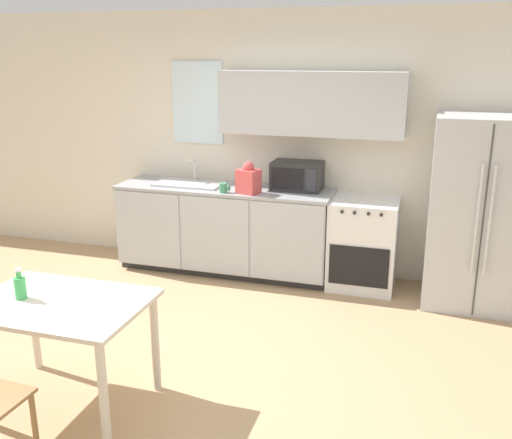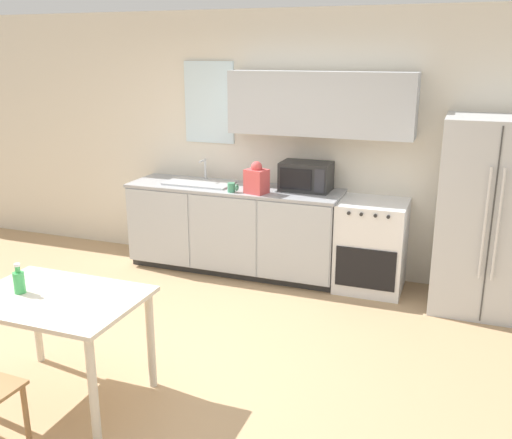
{
  "view_description": "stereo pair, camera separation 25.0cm",
  "coord_description": "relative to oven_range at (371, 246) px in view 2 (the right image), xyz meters",
  "views": [
    {
      "loc": [
        1.68,
        -3.41,
        2.28
      ],
      "look_at": [
        0.46,
        0.59,
        1.05
      ],
      "focal_mm": 40.0,
      "sensor_mm": 36.0,
      "label": 1
    },
    {
      "loc": [
        1.92,
        -3.33,
        2.28
      ],
      "look_at": [
        0.46,
        0.59,
        1.05
      ],
      "focal_mm": 40.0,
      "sensor_mm": 36.0,
      "label": 2
    }
  ],
  "objects": [
    {
      "name": "ground_plane",
      "position": [
        -1.14,
        -2.04,
        -0.45
      ],
      "size": [
        12.0,
        12.0,
        0.0
      ],
      "primitive_type": "plane",
      "color": "tan"
    },
    {
      "name": "wall_back",
      "position": [
        -1.06,
        0.3,
        0.98
      ],
      "size": [
        12.0,
        0.38,
        2.7
      ],
      "color": "beige",
      "rests_on": "ground_plane"
    },
    {
      "name": "kitchen_counter",
      "position": [
        -1.46,
        -0.01,
        0.02
      ],
      "size": [
        2.27,
        0.64,
        0.93
      ],
      "color": "#333333",
      "rests_on": "ground_plane"
    },
    {
      "name": "oven_range",
      "position": [
        0.0,
        0.0,
        0.0
      ],
      "size": [
        0.65,
        0.62,
        0.89
      ],
      "color": "white",
      "rests_on": "ground_plane"
    },
    {
      "name": "refrigerator",
      "position": [
        1.04,
        -0.08,
        0.43
      ],
      "size": [
        0.9,
        0.8,
        1.75
      ],
      "color": "silver",
      "rests_on": "ground_plane"
    },
    {
      "name": "kitchen_sink",
      "position": [
        -1.86,
        -0.0,
        0.5
      ],
      "size": [
        0.72,
        0.39,
        0.24
      ],
      "color": "#B7BABC",
      "rests_on": "kitchen_counter"
    },
    {
      "name": "microwave",
      "position": [
        -0.71,
        0.1,
        0.63
      ],
      "size": [
        0.5,
        0.34,
        0.29
      ],
      "color": "#282828",
      "rests_on": "kitchen_counter"
    },
    {
      "name": "coffee_mug",
      "position": [
        -1.38,
        -0.24,
        0.53
      ],
      "size": [
        0.11,
        0.08,
        0.09
      ],
      "color": "#3F8C66",
      "rests_on": "kitchen_counter"
    },
    {
      "name": "grocery_bag_0",
      "position": [
        -1.14,
        -0.19,
        0.62
      ],
      "size": [
        0.24,
        0.22,
        0.32
      ],
      "rotation": [
        0.0,
        0.0,
        -0.28
      ],
      "color": "#D14C4C",
      "rests_on": "kitchen_counter"
    },
    {
      "name": "dining_table",
      "position": [
        -1.64,
        -2.62,
        0.19
      ],
      "size": [
        1.11,
        0.78,
        0.75
      ],
      "color": "beige",
      "rests_on": "ground_plane"
    },
    {
      "name": "drink_bottle",
      "position": [
        -1.9,
        -2.65,
        0.38
      ],
      "size": [
        0.07,
        0.07,
        0.21
      ],
      "color": "#3FB259",
      "rests_on": "dining_table"
    }
  ]
}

